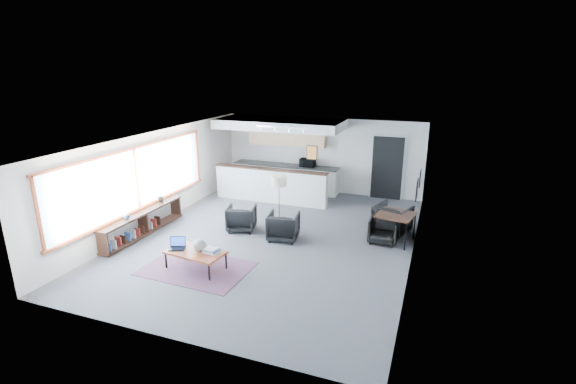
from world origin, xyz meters
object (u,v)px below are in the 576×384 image
(book_stack, at_px, (212,250))
(microwave, at_px, (308,162))
(dining_table, at_px, (396,216))
(armchair_left, at_px, (241,217))
(ceramic_pot, at_px, (199,245))
(floor_lamp, at_px, (279,183))
(laptop, at_px, (178,245))
(armchair_right, at_px, (283,225))
(coffee_table, at_px, (195,253))
(dining_chair_near, at_px, (383,231))
(dining_chair_far, at_px, (392,220))

(book_stack, relative_size, microwave, 0.70)
(dining_table, bearing_deg, armchair_left, -170.82)
(ceramic_pot, relative_size, floor_lamp, 0.19)
(ceramic_pot, bearing_deg, laptop, -178.83)
(armchair_right, height_order, floor_lamp, floor_lamp)
(ceramic_pot, xyz_separation_m, armchair_left, (-0.16, 2.37, -0.19))
(ceramic_pot, bearing_deg, coffee_table, -161.17)
(dining_chair_near, bearing_deg, microwave, 131.34)
(dining_chair_far, bearing_deg, book_stack, 65.03)
(floor_lamp, height_order, dining_chair_far, floor_lamp)
(dining_table, bearing_deg, floor_lamp, 179.90)
(book_stack, xyz_separation_m, dining_table, (3.57, 2.97, 0.21))
(ceramic_pot, relative_size, dining_chair_near, 0.46)
(book_stack, bearing_deg, floor_lamp, 82.10)
(dining_chair_near, xyz_separation_m, dining_chair_far, (0.14, 0.68, 0.07))
(dining_table, relative_size, dining_chair_far, 1.41)
(coffee_table, distance_m, dining_table, 4.99)
(armchair_right, relative_size, microwave, 1.51)
(coffee_table, xyz_separation_m, ceramic_pot, (0.09, 0.03, 0.17))
(coffee_table, relative_size, dining_chair_near, 2.27)
(laptop, xyz_separation_m, armchair_right, (1.69, 2.19, -0.11))
(dining_chair_near, distance_m, microwave, 4.73)
(book_stack, height_order, floor_lamp, floor_lamp)
(dining_chair_near, bearing_deg, dining_table, 27.21)
(dining_chair_near, bearing_deg, armchair_left, -173.07)
(armchair_left, distance_m, dining_table, 4.07)
(armchair_left, bearing_deg, laptop, 65.55)
(dining_chair_near, bearing_deg, laptop, -145.88)
(floor_lamp, relative_size, microwave, 2.78)
(armchair_right, height_order, dining_chair_near, armchair_right)
(dining_chair_near, distance_m, dining_chair_far, 0.70)
(laptop, bearing_deg, armchair_left, 59.11)
(laptop, distance_m, dining_chair_near, 5.05)
(laptop, relative_size, armchair_right, 0.55)
(coffee_table, bearing_deg, floor_lamp, 83.23)
(coffee_table, xyz_separation_m, dining_table, (3.94, 3.05, 0.29))
(book_stack, bearing_deg, dining_table, 39.75)
(coffee_table, bearing_deg, ceramic_pot, 26.38)
(laptop, xyz_separation_m, armchair_left, (0.40, 2.38, -0.12))
(book_stack, bearing_deg, ceramic_pot, -170.23)
(laptop, bearing_deg, book_stack, -17.38)
(dining_chair_far, bearing_deg, ceramic_pot, 63.22)
(armchair_left, xyz_separation_m, dining_table, (4.01, 0.65, 0.30))
(armchair_left, bearing_deg, dining_chair_near, 172.76)
(ceramic_pot, height_order, armchair_right, armchair_right)
(laptop, distance_m, book_stack, 0.84)
(ceramic_pot, bearing_deg, dining_chair_far, 43.75)
(floor_lamp, bearing_deg, dining_chair_far, 10.06)
(microwave, bearing_deg, dining_chair_near, -47.31)
(ceramic_pot, distance_m, dining_table, 4.89)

